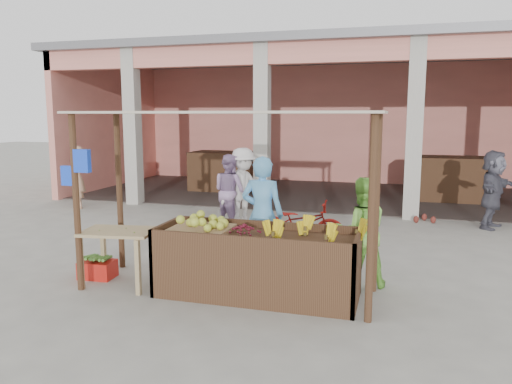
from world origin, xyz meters
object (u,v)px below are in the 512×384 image
(vendor_blue, at_px, (262,211))
(vendor_green, at_px, (361,229))
(red_crate, at_px, (98,269))
(side_table, at_px, (119,240))
(motorcycle, at_px, (301,223))
(fruit_stall, at_px, (257,266))

(vendor_blue, height_order, vendor_green, vendor_blue)
(red_crate, height_order, vendor_green, vendor_green)
(side_table, distance_m, red_crate, 0.74)
(vendor_green, relative_size, motorcycle, 0.96)
(vendor_blue, bearing_deg, motorcycle, -99.12)
(fruit_stall, bearing_deg, vendor_green, 31.65)
(red_crate, relative_size, vendor_blue, 0.26)
(red_crate, bearing_deg, vendor_green, 7.13)
(vendor_blue, bearing_deg, side_table, 33.51)
(fruit_stall, distance_m, vendor_blue, 1.13)
(vendor_blue, height_order, motorcycle, vendor_blue)
(fruit_stall, bearing_deg, motorcycle, 88.49)
(vendor_green, xyz_separation_m, motorcycle, (-1.19, 1.80, -0.36))
(side_table, distance_m, motorcycle, 3.38)
(vendor_green, bearing_deg, vendor_blue, -25.53)
(motorcycle, bearing_deg, vendor_green, -148.68)
(side_table, bearing_deg, vendor_blue, 24.28)
(motorcycle, bearing_deg, red_crate, 133.30)
(vendor_blue, bearing_deg, fruit_stall, 101.99)
(red_crate, xyz_separation_m, vendor_blue, (2.22, 0.94, 0.81))
(fruit_stall, height_order, side_table, fruit_stall)
(fruit_stall, distance_m, vendor_green, 1.53)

